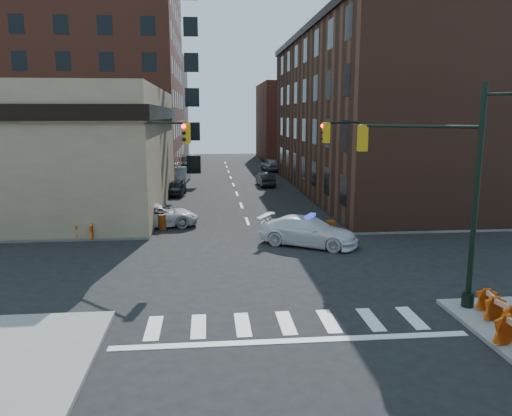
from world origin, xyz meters
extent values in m
plane|color=black|center=(0.00, 0.00, 0.00)|extent=(140.00, 140.00, 0.00)
cube|color=gray|center=(-23.00, 32.75, 0.07)|extent=(34.00, 54.50, 0.15)
cube|color=gray|center=(23.00, 32.75, 0.07)|extent=(34.00, 54.50, 0.15)
cube|color=tan|center=(-17.00, 16.50, 4.50)|extent=(22.00, 22.00, 9.00)
cube|color=brown|center=(-18.50, 40.00, 12.00)|extent=(25.00, 25.00, 24.00)
cube|color=#4E2B1F|center=(13.00, 22.50, 7.00)|extent=(14.00, 34.00, 14.00)
cube|color=brown|center=(-16.00, 62.00, 8.00)|extent=(20.00, 18.00, 16.00)
cube|color=brown|center=(14.00, 58.00, 6.00)|extent=(16.00, 16.00, 12.00)
cylinder|color=black|center=(6.80, -6.30, 4.15)|extent=(0.20, 0.20, 8.00)
cylinder|color=black|center=(6.80, -6.30, 0.40)|extent=(0.44, 0.44, 0.50)
cylinder|color=black|center=(5.21, -4.71, 6.65)|extent=(3.27, 3.27, 0.12)
cube|color=#BF8C0C|center=(3.62, -3.12, 6.15)|extent=(0.35, 0.35, 1.05)
sphere|color=#FF0C05|center=(3.77, -2.96, 6.50)|extent=(0.22, 0.22, 0.22)
sphere|color=black|center=(3.77, -2.96, 6.17)|extent=(0.22, 0.22, 0.22)
sphere|color=black|center=(3.77, -2.96, 5.84)|extent=(0.22, 0.22, 0.22)
cylinder|color=black|center=(-6.80, 6.30, 4.15)|extent=(0.20, 0.20, 8.00)
cylinder|color=black|center=(-6.80, 6.30, 0.40)|extent=(0.44, 0.44, 0.50)
cylinder|color=black|center=(-5.21, 4.71, 6.65)|extent=(3.27, 3.27, 0.12)
cube|color=#BF8C0C|center=(-3.62, 3.12, 6.15)|extent=(0.35, 0.35, 1.05)
sphere|color=#FF0C05|center=(-3.77, 2.96, 6.50)|extent=(0.22, 0.22, 0.22)
sphere|color=black|center=(-3.77, 2.96, 6.17)|extent=(0.22, 0.22, 0.22)
sphere|color=black|center=(-3.77, 2.96, 5.84)|extent=(0.22, 0.22, 0.22)
cylinder|color=black|center=(6.80, 6.30, 4.15)|extent=(0.20, 0.20, 8.00)
cylinder|color=black|center=(6.80, 6.30, 0.40)|extent=(0.44, 0.44, 0.50)
cylinder|color=black|center=(5.21, 4.71, 6.65)|extent=(3.27, 3.27, 0.12)
cube|color=#BF8C0C|center=(3.62, 3.12, 6.15)|extent=(0.35, 0.35, 1.05)
sphere|color=#FF0C05|center=(3.46, 3.27, 6.50)|extent=(0.22, 0.22, 0.22)
sphere|color=black|center=(3.46, 3.27, 6.17)|extent=(0.22, 0.22, 0.22)
sphere|color=black|center=(3.46, 3.27, 5.84)|extent=(0.22, 0.22, 0.22)
cylinder|color=black|center=(7.50, 26.00, 1.45)|extent=(0.24, 0.24, 2.60)
sphere|color=#954215|center=(7.50, 26.00, 3.50)|extent=(3.00, 3.00, 3.00)
cylinder|color=black|center=(7.50, 34.00, 1.45)|extent=(0.24, 0.24, 2.60)
sphere|color=#954215|center=(7.50, 34.00, 3.50)|extent=(3.00, 3.00, 3.00)
imported|color=white|center=(2.83, 3.45, 0.79)|extent=(5.82, 4.63, 1.58)
imported|color=silver|center=(-5.80, 9.04, 0.70)|extent=(5.27, 2.80, 1.41)
imported|color=black|center=(-5.50, 21.69, 0.66)|extent=(2.02, 4.01, 1.31)
imported|color=gray|center=(-5.50, 31.01, 0.77)|extent=(2.06, 4.83, 1.55)
imported|color=black|center=(-5.50, 44.25, 0.81)|extent=(2.40, 5.65, 1.63)
imported|color=black|center=(3.18, 26.83, 0.67)|extent=(1.69, 4.18, 1.35)
imported|color=gray|center=(5.50, 40.28, 0.82)|extent=(2.49, 5.00, 1.64)
imported|color=black|center=(-6.50, 6.78, 0.94)|extent=(0.69, 0.64, 1.58)
imported|color=black|center=(-12.87, 9.29, 1.05)|extent=(0.97, 0.80, 1.80)
imported|color=#1D242C|center=(-11.70, 6.43, 1.10)|extent=(1.12, 1.12, 1.91)
cylinder|color=#DF5E0A|center=(4.47, 4.95, 0.51)|extent=(0.66, 0.66, 1.02)
cylinder|color=#E9560A|center=(-5.50, 8.10, 0.48)|extent=(0.55, 0.55, 0.95)
camera|label=1|loc=(-2.59, -22.78, 7.06)|focal=35.00mm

